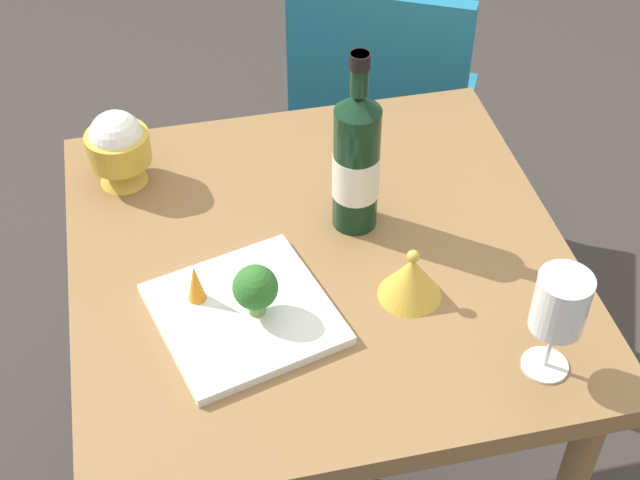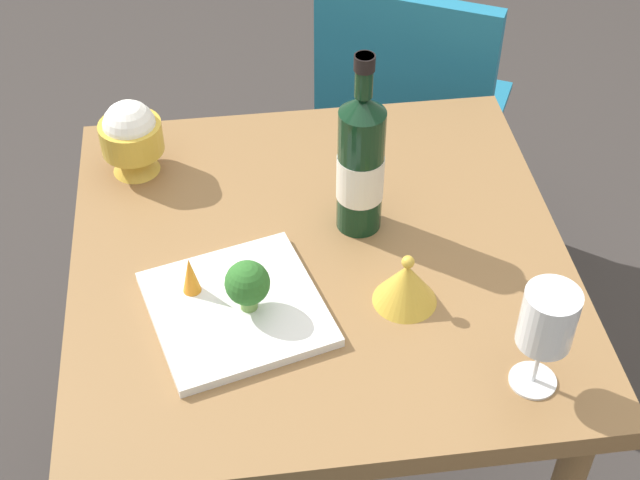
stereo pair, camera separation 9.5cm
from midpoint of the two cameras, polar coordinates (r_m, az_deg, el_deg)
The scene contains 9 objects.
dining_table at distance 1.56m, azimuth 1.75°, elevation -3.47°, with size 0.80×0.80×0.73m.
chair_near_window at distance 2.18m, azimuth 6.79°, elevation 8.22°, with size 0.54×0.54×0.85m.
wine_bottle at distance 1.46m, azimuth 4.42°, elevation 4.72°, with size 0.08×0.08×0.33m.
wine_glass at distance 1.26m, azimuth 16.09°, elevation -4.92°, with size 0.08×0.08×0.18m.
rice_bowl at distance 1.63m, azimuth -10.01°, elevation 6.32°, with size 0.11×0.11×0.14m.
rice_bowl_lid at distance 1.40m, azimuth 7.32°, elevation -2.73°, with size 0.10×0.10×0.09m.
serving_plate at distance 1.40m, azimuth -3.26°, elevation -4.34°, with size 0.31×0.31×0.02m.
broccoli_floret at distance 1.35m, azimuth -2.52°, elevation -2.81°, with size 0.07×0.07×0.09m.
carrot_garnish_left at distance 1.39m, azimuth -6.13°, elevation -2.23°, with size 0.03×0.03×0.07m.
Camera 2 is at (-0.14, -1.06, 1.77)m, focal length 51.49 mm.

